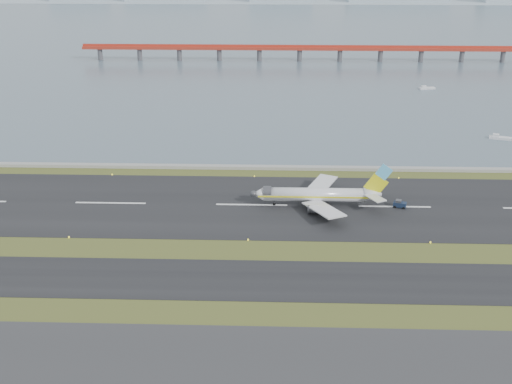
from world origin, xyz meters
TOP-DOWN VIEW (x-y plane):
  - ground at (0.00, 0.00)m, footprint 1000.00×1000.00m
  - taxiway_strip at (0.00, -12.00)m, footprint 1000.00×18.00m
  - runway_strip at (0.00, 30.00)m, footprint 1000.00×45.00m
  - seawall at (0.00, 60.00)m, footprint 1000.00×2.50m
  - bay_water at (0.00, 460.00)m, footprint 1400.00×800.00m
  - red_pier at (20.00, 250.00)m, footprint 260.00×5.00m
  - airliner at (18.85, 29.82)m, footprint 38.52×32.89m
  - pushback_tug at (41.22, 29.58)m, footprint 3.90×2.91m
  - workboat_near at (89.59, 95.22)m, footprint 8.35×4.89m
  - workboat_far at (80.11, 177.42)m, footprint 8.10×3.94m

SIDE VIEW (x-z plane):
  - ground at x=0.00m, z-range 0.00..0.00m
  - bay_water at x=0.00m, z-range -0.65..0.65m
  - taxiway_strip at x=0.00m, z-range 0.00..0.10m
  - runway_strip at x=0.00m, z-range 0.00..0.10m
  - seawall at x=0.00m, z-range 0.00..1.00m
  - workboat_far at x=80.11m, z-range -0.35..1.54m
  - workboat_near at x=89.59m, z-range -0.36..1.58m
  - pushback_tug at x=41.22m, z-range -0.03..2.19m
  - airliner at x=18.85m, z-range -2.94..9.86m
  - red_pier at x=20.00m, z-range 2.18..12.38m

